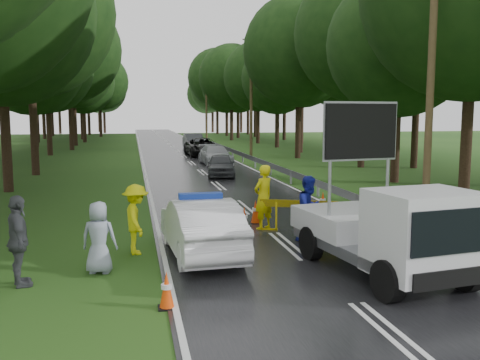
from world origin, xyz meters
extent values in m
plane|color=#1E4614|center=(0.00, 0.00, 0.00)|extent=(160.00, 160.00, 0.00)
cube|color=black|center=(0.00, 30.00, 0.01)|extent=(7.00, 140.00, 0.02)
cylinder|color=gray|center=(3.70, 0.00, 0.35)|extent=(0.12, 0.12, 0.70)
cube|color=gray|center=(3.70, 30.00, 0.55)|extent=(0.05, 60.00, 0.30)
cylinder|color=#4C3B23|center=(5.20, 2.00, 5.00)|extent=(0.24, 0.24, 10.00)
cylinder|color=#4C3B23|center=(5.20, 28.00, 5.00)|extent=(0.24, 0.24, 10.00)
cube|color=#4C3B23|center=(5.20, 28.00, 9.20)|extent=(1.40, 0.08, 0.08)
cylinder|color=#4C3B23|center=(5.20, 54.00, 5.00)|extent=(0.24, 0.24, 10.00)
cube|color=#4C3B23|center=(5.20, 54.00, 9.20)|extent=(1.40, 0.08, 0.08)
imported|color=white|center=(-2.42, -0.49, 0.72)|extent=(1.81, 4.45, 1.44)
cube|color=#1938A5|center=(-2.42, -0.49, 1.51)|extent=(1.10, 0.37, 0.14)
cube|color=gray|center=(1.26, -2.43, 0.54)|extent=(2.54, 4.36, 0.25)
cube|color=silver|center=(1.12, -1.46, 0.93)|extent=(2.38, 2.63, 0.54)
cube|color=silver|center=(1.51, -4.18, 1.23)|extent=(2.17, 1.84, 1.67)
cube|color=black|center=(1.63, -4.97, 1.42)|extent=(1.80, 0.30, 0.83)
cube|color=black|center=(1.17, -1.84, 3.14)|extent=(1.86, 0.39, 1.28)
cylinder|color=black|center=(0.62, -4.51, 0.41)|extent=(0.39, 0.86, 0.82)
cylinder|color=black|center=(2.46, -4.24, 0.41)|extent=(0.39, 0.86, 0.82)
cylinder|color=black|center=(0.16, -1.40, 0.41)|extent=(0.39, 0.86, 0.82)
cylinder|color=black|center=(2.01, -1.13, 0.41)|extent=(0.39, 0.86, 0.82)
cube|color=yellow|center=(-0.25, 2.02, 0.45)|extent=(0.07, 0.07, 0.90)
cube|color=yellow|center=(0.17, 1.86, 0.45)|extent=(0.07, 0.07, 0.90)
cube|color=yellow|center=(1.43, 1.37, 0.45)|extent=(0.07, 0.07, 0.90)
cube|color=yellow|center=(1.85, 1.21, 0.45)|extent=(0.07, 0.07, 0.90)
cube|color=#F2CC00|center=(0.80, 1.61, 0.85)|extent=(2.19, 0.89, 0.22)
imported|color=yellow|center=(-0.16, 2.16, 1.00)|extent=(0.87, 0.80, 1.99)
imported|color=#17229B|center=(0.76, 0.50, 0.91)|extent=(1.12, 1.05, 1.83)
imported|color=yellow|center=(-4.01, 0.00, 0.89)|extent=(0.79, 1.22, 1.78)
imported|color=#3B3D42|center=(-6.39, -2.14, 0.95)|extent=(0.77, 1.20, 1.91)
imported|color=#8A93A6|center=(-4.83, -1.50, 0.81)|extent=(0.90, 0.70, 1.62)
imported|color=#3A3D41|center=(0.80, 16.02, 0.64)|extent=(2.00, 3.91, 1.27)
imported|color=#A4A7AC|center=(1.52, 22.72, 0.67)|extent=(2.06, 4.67, 1.33)
imported|color=black|center=(1.60, 30.09, 0.75)|extent=(2.72, 5.48, 1.49)
imported|color=#3F4247|center=(1.73, 37.97, 0.77)|extent=(1.80, 4.74, 1.54)
cube|color=black|center=(-3.50, -4.00, 0.01)|extent=(0.33, 0.33, 0.03)
cone|color=#EF4107|center=(-3.50, -4.00, 0.36)|extent=(0.27, 0.27, 0.68)
cube|color=black|center=(-0.79, 2.00, 0.02)|extent=(0.35, 0.35, 0.03)
cone|color=#EF4107|center=(-0.79, 2.00, 0.39)|extent=(0.29, 0.29, 0.73)
cube|color=black|center=(-0.20, 3.04, 0.02)|extent=(0.37, 0.37, 0.03)
cone|color=#EF4107|center=(-0.20, 3.04, 0.40)|extent=(0.30, 0.30, 0.76)
cube|color=black|center=(-2.00, 2.91, 0.02)|extent=(0.39, 0.39, 0.03)
cone|color=#EF4107|center=(-2.00, 2.91, 0.42)|extent=(0.32, 0.32, 0.79)
cube|color=black|center=(2.63, 4.50, 0.02)|extent=(0.35, 0.35, 0.03)
cone|color=#EF4107|center=(2.63, 4.50, 0.38)|extent=(0.29, 0.29, 0.73)
camera|label=1|loc=(-4.04, -13.53, 3.58)|focal=40.00mm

